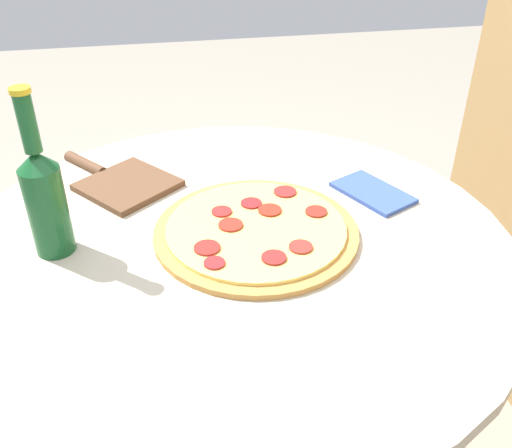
% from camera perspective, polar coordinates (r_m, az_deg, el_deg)
% --- Properties ---
extents(table, '(0.91, 0.91, 0.77)m').
position_cam_1_polar(table, '(1.03, -2.14, -9.83)').
color(table, '#B2A893').
rests_on(table, ground_plane).
extents(pizza, '(0.33, 0.33, 0.02)m').
position_cam_1_polar(pizza, '(0.93, 0.01, -0.63)').
color(pizza, '#B77F3D').
rests_on(pizza, table).
extents(beer_bottle, '(0.06, 0.06, 0.26)m').
position_cam_1_polar(beer_bottle, '(0.90, -20.39, 2.63)').
color(beer_bottle, '#144C23').
rests_on(beer_bottle, table).
extents(pizza_paddle, '(0.26, 0.23, 0.02)m').
position_cam_1_polar(pizza_paddle, '(1.10, -13.41, 4.16)').
color(pizza_paddle, brown).
rests_on(pizza_paddle, table).
extents(napkin, '(0.17, 0.14, 0.01)m').
position_cam_1_polar(napkin, '(1.06, 11.60, 3.11)').
color(napkin, '#334C99').
rests_on(napkin, table).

